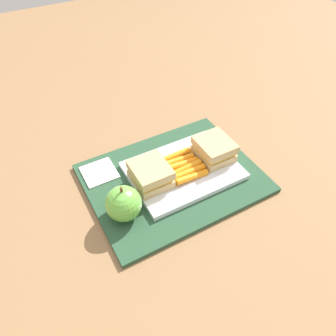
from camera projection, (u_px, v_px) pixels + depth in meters
The scene contains 8 objects.
ground_plane at pixel (173, 180), 0.70m from camera, with size 2.40×2.40×0.00m, color olive.
lunchbag_mat at pixel (173, 178), 0.70m from camera, with size 0.36×0.28×0.01m, color #284C33.
food_tray at pixel (183, 170), 0.70m from camera, with size 0.23×0.17×0.01m, color white.
sandwich_half_left at pixel (214, 149), 0.71m from camera, with size 0.07×0.08×0.04m.
sandwich_half_right at pixel (151, 174), 0.66m from camera, with size 0.07×0.08×0.04m.
carrot_sticks_bundle at pixel (183, 166), 0.69m from camera, with size 0.08×0.09×0.02m.
apple at pixel (123, 204), 0.60m from camera, with size 0.07×0.07×0.08m.
paper_napkin at pixel (99, 172), 0.70m from camera, with size 0.07×0.07×0.00m, color white.
Camera 1 is at (0.24, 0.41, 0.52)m, focal length 34.64 mm.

